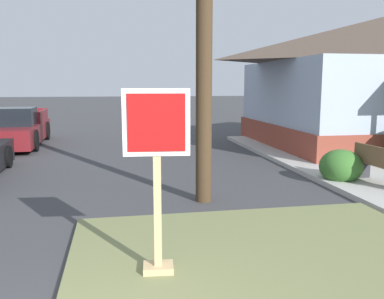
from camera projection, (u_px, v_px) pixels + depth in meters
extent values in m
cube|color=olive|center=(303.00, 296.00, 4.40)|extent=(5.20, 5.93, 0.08)
cube|color=#B2AFA8|center=(374.00, 184.00, 9.25)|extent=(2.20, 17.16, 0.12)
cube|color=tan|center=(157.00, 185.00, 4.75)|extent=(0.10, 0.10, 2.11)
cube|color=tan|center=(158.00, 268.00, 4.91)|extent=(0.38, 0.31, 0.08)
cube|color=white|center=(156.00, 123.00, 4.58)|extent=(0.76, 0.08, 0.76)
cube|color=red|center=(156.00, 123.00, 4.57)|extent=(0.65, 0.07, 0.65)
cylinder|color=black|center=(140.00, 224.00, 6.78)|extent=(0.70, 0.70, 0.02)
cylinder|color=black|center=(7.00, 157.00, 11.36)|extent=(0.24, 0.63, 0.62)
sphere|color=white|center=(1.00, 147.00, 12.01)|extent=(0.14, 0.14, 0.14)
cube|color=maroon|center=(14.00, 133.00, 15.45)|extent=(2.19, 5.34, 0.68)
cube|color=black|center=(8.00, 117.00, 14.64)|extent=(1.82, 1.43, 0.68)
cube|color=maroon|center=(43.00, 116.00, 16.46)|extent=(0.17, 2.22, 0.44)
cube|color=maroon|center=(25.00, 113.00, 17.86)|extent=(1.82, 0.16, 0.44)
cylinder|color=black|center=(34.00, 141.00, 14.15)|extent=(0.28, 0.77, 0.76)
cylinder|color=black|center=(46.00, 131.00, 17.20)|extent=(0.28, 0.77, 0.76)
cube|color=brown|center=(382.00, 164.00, 8.98)|extent=(0.48, 1.42, 0.06)
cube|color=brown|center=(375.00, 155.00, 8.91)|extent=(0.13, 1.40, 0.38)
cube|color=#2D2D33|center=(363.00, 169.00, 9.62)|extent=(0.36, 0.08, 0.41)
cube|color=brown|center=(380.00, 134.00, 15.42)|extent=(8.81, 6.98, 0.90)
cube|color=#9EADC1|center=(383.00, 92.00, 15.17)|extent=(8.64, 6.84, 2.23)
ellipsoid|color=#386C2B|center=(341.00, 167.00, 9.54)|extent=(0.99, 0.99, 0.81)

